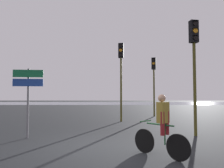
{
  "coord_description": "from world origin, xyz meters",
  "views": [
    {
      "loc": [
        0.47,
        -6.7,
        1.59
      ],
      "look_at": [
        0.5,
        5.0,
        2.2
      ],
      "focal_mm": 35.0,
      "sensor_mm": 36.0,
      "label": 1
    }
  ],
  "objects_px": {
    "traffic_light_near_right": "(194,55)",
    "traffic_light_center": "(120,67)",
    "direction_sign_post": "(27,90)",
    "traffic_light_far_right": "(153,75)",
    "cyclist": "(161,125)"
  },
  "relations": [
    {
      "from": "direction_sign_post",
      "to": "cyclist",
      "type": "distance_m",
      "value": 5.18
    },
    {
      "from": "cyclist",
      "to": "traffic_light_far_right",
      "type": "bearing_deg",
      "value": 37.82
    },
    {
      "from": "traffic_light_center",
      "to": "direction_sign_post",
      "type": "height_order",
      "value": "traffic_light_center"
    },
    {
      "from": "direction_sign_post",
      "to": "traffic_light_near_right",
      "type": "bearing_deg",
      "value": 177.09
    },
    {
      "from": "direction_sign_post",
      "to": "cyclist",
      "type": "height_order",
      "value": "direction_sign_post"
    },
    {
      "from": "traffic_light_center",
      "to": "direction_sign_post",
      "type": "distance_m",
      "value": 6.52
    },
    {
      "from": "traffic_light_near_right",
      "to": "traffic_light_center",
      "type": "xyz_separation_m",
      "value": [
        -2.73,
        4.68,
        0.13
      ]
    },
    {
      "from": "traffic_light_near_right",
      "to": "traffic_light_center",
      "type": "bearing_deg",
      "value": -68.64
    },
    {
      "from": "traffic_light_far_right",
      "to": "traffic_light_near_right",
      "type": "relative_size",
      "value": 0.97
    },
    {
      "from": "cyclist",
      "to": "traffic_light_near_right",
      "type": "bearing_deg",
      "value": 13.66
    },
    {
      "from": "traffic_light_far_right",
      "to": "traffic_light_near_right",
      "type": "distance_m",
      "value": 7.89
    },
    {
      "from": "direction_sign_post",
      "to": "cyclist",
      "type": "relative_size",
      "value": 1.6
    },
    {
      "from": "traffic_light_far_right",
      "to": "cyclist",
      "type": "xyz_separation_m",
      "value": [
        -1.9,
        -10.84,
        -2.28
      ]
    },
    {
      "from": "traffic_light_near_right",
      "to": "traffic_light_center",
      "type": "distance_m",
      "value": 5.42
    },
    {
      "from": "traffic_light_near_right",
      "to": "traffic_light_far_right",
      "type": "bearing_deg",
      "value": -98.2
    }
  ]
}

